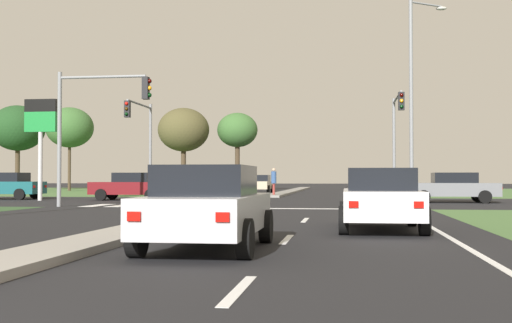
% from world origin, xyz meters
% --- Properties ---
extents(ground_plane, '(200.00, 200.00, 0.00)m').
position_xyz_m(ground_plane, '(0.00, 30.00, 0.00)').
color(ground_plane, black).
extents(grass_verge_far_left, '(35.00, 35.00, 0.01)m').
position_xyz_m(grass_verge_far_left, '(-25.50, 54.50, 0.00)').
color(grass_verge_far_left, '#476B38').
rests_on(grass_verge_far_left, ground).
extents(median_island_near, '(1.20, 22.00, 0.14)m').
position_xyz_m(median_island_near, '(0.00, 11.00, 0.07)').
color(median_island_near, gray).
rests_on(median_island_near, ground).
extents(median_island_far, '(1.20, 36.00, 0.14)m').
position_xyz_m(median_island_far, '(0.00, 55.00, 0.07)').
color(median_island_far, gray).
rests_on(median_island_far, ground).
extents(lane_dash_near, '(0.14, 2.00, 0.01)m').
position_xyz_m(lane_dash_near, '(3.50, 4.02, 0.01)').
color(lane_dash_near, silver).
rests_on(lane_dash_near, ground).
extents(lane_dash_second, '(0.14, 2.00, 0.01)m').
position_xyz_m(lane_dash_second, '(3.50, 10.02, 0.01)').
color(lane_dash_second, silver).
rests_on(lane_dash_second, ground).
extents(lane_dash_third, '(0.14, 2.00, 0.01)m').
position_xyz_m(lane_dash_third, '(3.50, 16.02, 0.01)').
color(lane_dash_third, silver).
rests_on(lane_dash_third, ground).
extents(edge_line_right, '(0.14, 24.00, 0.01)m').
position_xyz_m(edge_line_right, '(6.85, 12.00, 0.01)').
color(edge_line_right, silver).
rests_on(edge_line_right, ground).
extents(stop_bar_near, '(6.40, 0.50, 0.01)m').
position_xyz_m(stop_bar_near, '(3.80, 23.00, 0.01)').
color(stop_bar_near, silver).
rests_on(stop_bar_near, ground).
extents(crosswalk_bar_near, '(0.70, 2.80, 0.01)m').
position_xyz_m(crosswalk_bar_near, '(-6.40, 24.80, 0.01)').
color(crosswalk_bar_near, silver).
rests_on(crosswalk_bar_near, ground).
extents(crosswalk_bar_second, '(0.70, 2.80, 0.01)m').
position_xyz_m(crosswalk_bar_second, '(-5.25, 24.80, 0.01)').
color(crosswalk_bar_second, silver).
rests_on(crosswalk_bar_second, ground).
extents(crosswalk_bar_third, '(0.70, 2.80, 0.01)m').
position_xyz_m(crosswalk_bar_third, '(-4.10, 24.80, 0.01)').
color(crosswalk_bar_third, silver).
rests_on(crosswalk_bar_third, ground).
extents(crosswalk_bar_fourth, '(0.70, 2.80, 0.01)m').
position_xyz_m(crosswalk_bar_fourth, '(-2.95, 24.80, 0.01)').
color(crosswalk_bar_fourth, silver).
rests_on(crosswalk_bar_fourth, ground).
extents(crosswalk_bar_fifth, '(0.70, 2.80, 0.01)m').
position_xyz_m(crosswalk_bar_fifth, '(-1.80, 24.80, 0.01)').
color(crosswalk_bar_fifth, silver).
rests_on(crosswalk_bar_fifth, ground).
extents(car_silver_near, '(1.95, 4.15, 1.48)m').
position_xyz_m(car_silver_near, '(2.29, 7.97, 0.76)').
color(car_silver_near, '#B7B7BC').
rests_on(car_silver_near, ground).
extents(car_teal_second, '(4.18, 2.05, 1.55)m').
position_xyz_m(car_teal_second, '(-14.81, 32.06, 0.79)').
color(car_teal_second, '#19565B').
rests_on(car_teal_second, ground).
extents(car_grey_third, '(4.60, 2.04, 1.51)m').
position_xyz_m(car_grey_third, '(10.01, 30.57, 0.77)').
color(car_grey_third, slate).
rests_on(car_grey_third, ground).
extents(car_maroon_fourth, '(4.42, 1.97, 1.53)m').
position_xyz_m(car_maroon_fourth, '(-7.15, 31.64, 0.78)').
color(car_maroon_fourth, maroon).
rests_on(car_maroon_fourth, ground).
extents(car_beige_fifth, '(2.01, 4.42, 1.47)m').
position_xyz_m(car_beige_fifth, '(-2.33, 49.68, 0.75)').
color(car_beige_fifth, '#BCAD8E').
rests_on(car_beige_fifth, ground).
extents(car_white_sixth, '(1.96, 4.41, 1.48)m').
position_xyz_m(car_white_sixth, '(5.52, 12.63, 0.76)').
color(car_white_sixth, silver).
rests_on(car_white_sixth, ground).
extents(traffic_signal_near_left, '(4.21, 0.32, 5.85)m').
position_xyz_m(traffic_signal_near_left, '(-6.14, 23.40, 3.99)').
color(traffic_signal_near_left, gray).
rests_on(traffic_signal_near_left, ground).
extents(traffic_signal_far_right, '(0.32, 5.63, 6.04)m').
position_xyz_m(traffic_signal_far_right, '(7.60, 34.60, 4.20)').
color(traffic_signal_far_right, gray).
rests_on(traffic_signal_far_right, ground).
extents(traffic_signal_far_left, '(0.32, 4.76, 5.93)m').
position_xyz_m(traffic_signal_far_left, '(-7.60, 34.93, 4.08)').
color(traffic_signal_far_left, gray).
rests_on(traffic_signal_far_left, ground).
extents(street_lamp_second, '(2.08, 1.38, 10.43)m').
position_xyz_m(street_lamp_second, '(8.20, 30.88, 5.77)').
color(street_lamp_second, gray).
rests_on(street_lamp_second, ground).
extents(pedestrian_at_median, '(0.34, 0.34, 1.74)m').
position_xyz_m(pedestrian_at_median, '(0.05, 38.82, 1.19)').
color(pedestrian_at_median, maroon).
rests_on(pedestrian_at_median, median_island_far).
extents(fuel_price_totem, '(1.80, 0.24, 5.56)m').
position_xyz_m(fuel_price_totem, '(-11.88, 30.28, 4.06)').
color(fuel_price_totem, silver).
rests_on(fuel_price_totem, ground).
extents(treeline_near, '(5.38, 5.38, 8.51)m').
position_xyz_m(treeline_near, '(-27.97, 57.88, 6.20)').
color(treeline_near, '#423323').
rests_on(treeline_near, ground).
extents(treeline_second, '(4.50, 4.50, 7.93)m').
position_xyz_m(treeline_second, '(-21.28, 55.18, 6.00)').
color(treeline_second, '#423323').
rests_on(treeline_second, ground).
extents(treeline_third, '(4.80, 4.80, 7.77)m').
position_xyz_m(treeline_third, '(-10.32, 55.79, 5.70)').
color(treeline_third, '#423323').
rests_on(treeline_third, ground).
extents(treeline_fourth, '(3.82, 3.82, 7.37)m').
position_xyz_m(treeline_fourth, '(-5.42, 57.05, 5.68)').
color(treeline_fourth, '#423323').
rests_on(treeline_fourth, ground).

